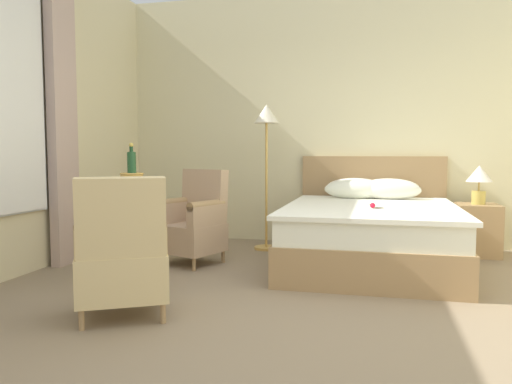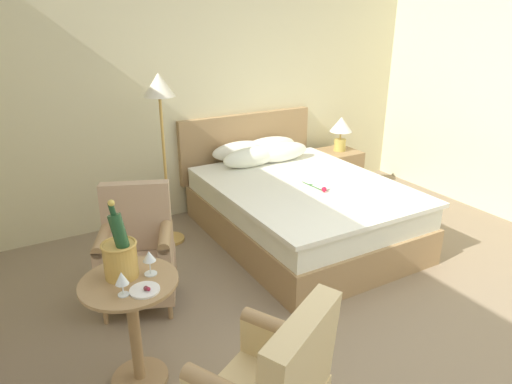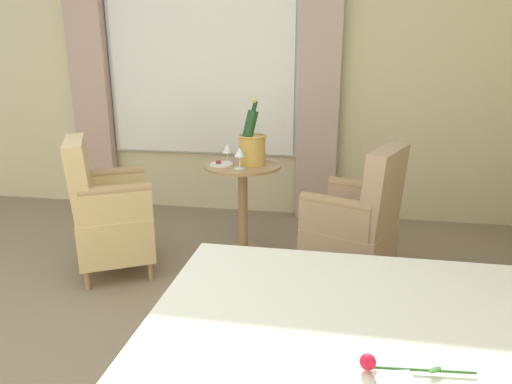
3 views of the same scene
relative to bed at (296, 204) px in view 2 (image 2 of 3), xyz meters
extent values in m
plane|color=#8A765B|center=(-0.42, -1.82, -0.34)|extent=(7.30, 7.30, 0.00)
cube|color=beige|center=(-0.42, 1.14, 1.19)|extent=(5.44, 0.12, 3.07)
cube|color=#A48053|center=(0.00, -0.09, -0.17)|extent=(1.59, 2.18, 0.35)
cube|color=white|center=(0.00, -0.09, 0.12)|extent=(1.55, 2.12, 0.22)
cube|color=white|center=(0.00, -0.15, 0.25)|extent=(1.63, 2.05, 0.04)
cube|color=#A48053|center=(0.00, 1.04, 0.37)|extent=(1.67, 0.08, 0.73)
ellipsoid|color=white|center=(-0.19, 0.84, 0.37)|extent=(0.68, 0.26, 0.23)
ellipsoid|color=white|center=(0.19, 0.84, 0.37)|extent=(0.68, 0.24, 0.22)
ellipsoid|color=white|center=(-0.19, 0.59, 0.37)|extent=(0.67, 0.25, 0.23)
ellipsoid|color=white|center=(0.19, 0.59, 0.37)|extent=(0.67, 0.22, 0.22)
cylinder|color=#2D6628|center=(0.00, -0.27, 0.28)|extent=(0.04, 0.31, 0.01)
sphere|color=red|center=(0.02, -0.42, 0.30)|extent=(0.05, 0.05, 0.05)
ellipsoid|color=#33702D|center=(0.00, -0.23, 0.28)|extent=(0.05, 0.05, 0.01)
cube|color=white|center=(0.06, -0.35, 0.28)|extent=(0.10, 0.13, 0.00)
cube|color=#A48053|center=(1.12, 0.70, -0.06)|extent=(0.43, 0.46, 0.56)
sphere|color=olive|center=(1.35, 0.70, 0.06)|extent=(0.02, 0.02, 0.02)
cylinder|color=gold|center=(1.12, 0.70, 0.29)|extent=(0.14, 0.14, 0.14)
cylinder|color=tan|center=(1.12, 0.70, 0.42)|extent=(0.02, 0.02, 0.10)
cone|color=silver|center=(1.12, 0.70, 0.55)|extent=(0.27, 0.27, 0.18)
cylinder|color=gold|center=(-1.18, 0.49, -0.32)|extent=(0.28, 0.28, 0.03)
cylinder|color=gold|center=(-1.18, 0.49, 0.40)|extent=(0.03, 0.03, 1.42)
cone|color=#EFE5C6|center=(-1.18, 0.49, 1.22)|extent=(0.29, 0.29, 0.21)
cylinder|color=#A48053|center=(-2.00, -1.22, -0.32)|extent=(0.35, 0.35, 0.03)
cylinder|color=#A48053|center=(-2.00, -1.22, 0.01)|extent=(0.07, 0.07, 0.71)
cylinder|color=#A48053|center=(-2.00, -1.22, 0.38)|extent=(0.57, 0.57, 0.02)
cylinder|color=gold|center=(-2.02, -1.15, 0.49)|extent=(0.19, 0.19, 0.21)
torus|color=gold|center=(-2.02, -1.15, 0.60)|extent=(0.20, 0.20, 0.02)
cylinder|color=white|center=(-2.02, -1.15, 0.58)|extent=(0.17, 0.17, 0.03)
cylinder|color=#1E4723|center=(-2.00, -1.17, 0.64)|extent=(0.11, 0.13, 0.30)
cylinder|color=#193D1E|center=(-2.02, -1.13, 0.81)|extent=(0.04, 0.05, 0.08)
sphere|color=gold|center=(-2.02, -1.13, 0.84)|extent=(0.04, 0.04, 0.04)
cylinder|color=white|center=(-2.06, -1.34, 0.39)|extent=(0.06, 0.06, 0.01)
cylinder|color=white|center=(-2.06, -1.34, 0.43)|extent=(0.01, 0.01, 0.06)
cone|color=white|center=(-2.06, -1.34, 0.50)|extent=(0.07, 0.07, 0.07)
cylinder|color=white|center=(-1.87, -1.21, 0.39)|extent=(0.07, 0.07, 0.01)
cylinder|color=white|center=(-1.87, -1.21, 0.44)|extent=(0.01, 0.01, 0.08)
cone|color=white|center=(-1.87, -1.21, 0.51)|extent=(0.08, 0.08, 0.06)
cylinder|color=white|center=(-1.95, -1.36, 0.39)|extent=(0.17, 0.17, 0.01)
sphere|color=brown|center=(-1.94, -1.38, 0.41)|extent=(0.03, 0.03, 0.03)
sphere|color=maroon|center=(-1.94, -1.39, 0.41)|extent=(0.02, 0.02, 0.02)
cylinder|color=#A48053|center=(-2.05, -0.54, -0.28)|extent=(0.04, 0.04, 0.13)
cylinder|color=#A48053|center=(-1.62, -0.71, -0.28)|extent=(0.04, 0.04, 0.13)
cylinder|color=#A48053|center=(-1.89, -0.14, -0.28)|extent=(0.04, 0.04, 0.13)
cylinder|color=#A48053|center=(-1.45, -0.32, -0.28)|extent=(0.04, 0.04, 0.13)
cube|color=tan|center=(-1.75, -0.43, -0.07)|extent=(0.70, 0.68, 0.28)
cube|color=tan|center=(-1.68, -0.24, 0.34)|extent=(0.54, 0.34, 0.55)
cube|color=tan|center=(-1.97, -0.36, 0.17)|extent=(0.26, 0.47, 0.20)
cylinder|color=#A48053|center=(-1.97, -0.36, 0.27)|extent=(0.26, 0.47, 0.09)
cube|color=tan|center=(-1.55, -0.53, 0.17)|extent=(0.26, 0.47, 0.20)
cylinder|color=#A48053|center=(-1.55, -0.53, 0.27)|extent=(0.26, 0.47, 0.09)
cube|color=#D9BD83|center=(-1.53, -2.24, 0.37)|extent=(0.56, 0.40, 0.52)
cube|color=#D9BD83|center=(-1.42, -1.93, 0.21)|extent=(0.30, 0.44, 0.21)
cylinder|color=#A48053|center=(-1.42, -1.93, 0.31)|extent=(0.30, 0.44, 0.09)
camera|label=1|loc=(0.04, -5.09, 0.78)|focal=35.00mm
camera|label=2|loc=(-2.47, -3.52, 1.81)|focal=32.00mm
camera|label=3|loc=(1.18, -0.54, 1.15)|focal=32.00mm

